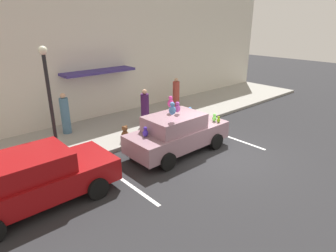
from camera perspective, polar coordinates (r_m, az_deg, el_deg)
ground_plane at (r=11.16m, az=10.69°, el=-5.92°), size 60.00×60.00×0.00m
sidewalk at (r=14.44m, az=-5.03°, el=0.88°), size 24.00×4.00×0.15m
storefront_building at (r=15.48m, az=-10.35°, el=13.83°), size 24.00×1.25×6.40m
parking_stripe_front at (r=12.99m, az=12.01°, el=-2.13°), size 0.12×3.60×0.01m
parking_stripe_rear at (r=9.53m, az=-8.79°, el=-10.69°), size 0.12×3.60×0.01m
plush_covered_car at (r=11.02m, az=1.86°, el=-1.35°), size 4.17×1.88×2.25m
parked_sedan_behind at (r=8.80m, az=-25.28°, el=-9.50°), size 4.42×2.04×1.54m
teddy_bear_on_sidewalk at (r=12.01m, az=-8.56°, el=-1.49°), size 0.34×0.28×0.65m
street_lamp_post at (r=10.25m, az=-22.56°, el=5.84°), size 0.28×0.28×3.98m
pedestrian_near_shopfront at (r=16.50m, az=1.61°, el=6.47°), size 0.39×0.39×1.66m
pedestrian_walking_past at (r=13.51m, az=-4.60°, el=3.42°), size 0.38×0.38×1.74m
pedestrian_by_lamp at (r=13.25m, az=-19.77°, el=2.09°), size 0.37×0.37×1.82m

